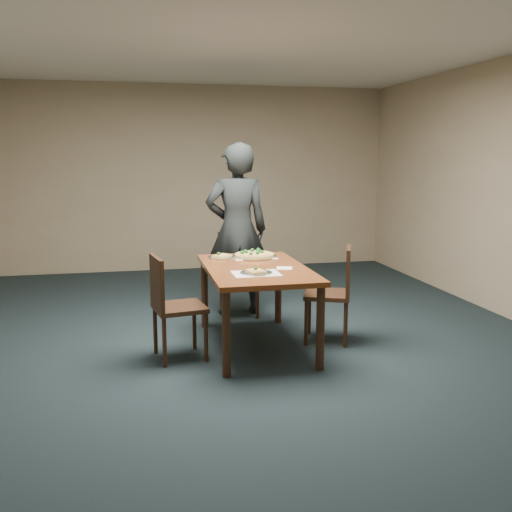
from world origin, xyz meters
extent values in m
plane|color=black|center=(0.00, 0.00, 0.00)|extent=(8.00, 8.00, 0.00)
plane|color=tan|center=(0.00, 4.00, 1.40)|extent=(6.00, 0.00, 6.00)
plane|color=white|center=(0.00, 0.00, 2.80)|extent=(8.00, 8.00, 0.00)
cube|color=#632D13|center=(0.13, 0.17, 0.73)|extent=(0.90, 1.50, 0.04)
cylinder|color=black|center=(-0.26, -0.52, 0.35)|extent=(0.07, 0.07, 0.70)
cylinder|color=black|center=(-0.26, 0.86, 0.35)|extent=(0.07, 0.07, 0.70)
cylinder|color=black|center=(0.52, -0.52, 0.35)|extent=(0.07, 0.07, 0.70)
cylinder|color=black|center=(0.52, 0.86, 0.35)|extent=(0.07, 0.07, 0.70)
cube|color=black|center=(0.16, 1.24, 0.45)|extent=(0.44, 0.44, 0.04)
cylinder|color=black|center=(-0.03, 1.07, 0.21)|extent=(0.04, 0.04, 0.43)
cylinder|color=black|center=(-0.01, 1.43, 0.21)|extent=(0.04, 0.04, 0.43)
cylinder|color=black|center=(0.33, 1.04, 0.21)|extent=(0.04, 0.04, 0.43)
cylinder|color=black|center=(0.35, 1.40, 0.21)|extent=(0.04, 0.04, 0.43)
cube|color=black|center=(0.17, 1.42, 0.69)|extent=(0.42, 0.06, 0.44)
cube|color=black|center=(-0.59, 0.01, 0.45)|extent=(0.48, 0.48, 0.04)
cylinder|color=black|center=(-0.38, -0.13, 0.21)|extent=(0.04, 0.04, 0.43)
cylinder|color=black|center=(-0.73, -0.19, 0.21)|extent=(0.04, 0.04, 0.43)
cylinder|color=black|center=(-0.44, 0.22, 0.21)|extent=(0.04, 0.04, 0.43)
cylinder|color=black|center=(-0.80, 0.16, 0.21)|extent=(0.04, 0.04, 0.43)
cube|color=black|center=(-0.78, -0.02, 0.69)|extent=(0.11, 0.42, 0.44)
cube|color=black|center=(0.82, 0.19, 0.45)|extent=(0.55, 0.55, 0.04)
cylinder|color=black|center=(0.72, 0.43, 0.21)|extent=(0.04, 0.04, 0.43)
cylinder|color=black|center=(1.05, 0.29, 0.21)|extent=(0.04, 0.04, 0.43)
cylinder|color=black|center=(0.59, 0.09, 0.21)|extent=(0.04, 0.04, 0.43)
cylinder|color=black|center=(0.92, -0.04, 0.21)|extent=(0.04, 0.04, 0.43)
cube|color=black|center=(1.00, 0.12, 0.69)|extent=(0.19, 0.40, 0.44)
imported|color=black|center=(0.16, 1.33, 0.94)|extent=(0.70, 0.47, 1.89)
cube|color=white|center=(0.22, 0.67, 0.75)|extent=(0.42, 0.32, 0.00)
cube|color=white|center=(0.06, -0.12, 0.75)|extent=(0.40, 0.30, 0.00)
cylinder|color=silver|center=(0.22, 0.67, 0.76)|extent=(0.43, 0.43, 0.01)
cylinder|color=tan|center=(0.22, 0.67, 0.77)|extent=(0.39, 0.39, 0.02)
cylinder|color=#FFEF85|center=(0.22, 0.67, 0.79)|extent=(0.35, 0.35, 0.01)
sphere|color=#154517|center=(0.27, 0.73, 0.80)|extent=(0.04, 0.04, 0.04)
sphere|color=#154517|center=(0.28, 0.79, 0.80)|extent=(0.04, 0.04, 0.04)
sphere|color=#154517|center=(0.23, 0.59, 0.80)|extent=(0.04, 0.04, 0.04)
sphere|color=#154517|center=(0.14, 0.68, 0.80)|extent=(0.03, 0.03, 0.03)
sphere|color=#154517|center=(0.21, 0.76, 0.80)|extent=(0.04, 0.04, 0.04)
sphere|color=#154517|center=(0.13, 0.72, 0.80)|extent=(0.04, 0.04, 0.04)
sphere|color=#154517|center=(0.16, 0.57, 0.80)|extent=(0.03, 0.03, 0.03)
sphere|color=#154517|center=(0.29, 0.66, 0.80)|extent=(0.04, 0.04, 0.04)
sphere|color=#154517|center=(0.09, 0.64, 0.80)|extent=(0.04, 0.04, 0.04)
sphere|color=#154517|center=(0.25, 0.67, 0.80)|extent=(0.03, 0.03, 0.03)
sphere|color=#154517|center=(0.28, 0.73, 0.80)|extent=(0.04, 0.04, 0.04)
cylinder|color=silver|center=(0.06, -0.12, 0.76)|extent=(0.28, 0.28, 0.01)
cube|color=tan|center=(0.06, -0.12, 0.77)|extent=(0.17, 0.20, 0.02)
cube|color=#FFEF85|center=(0.06, -0.12, 0.78)|extent=(0.13, 0.16, 0.01)
sphere|color=#154517|center=(0.07, -0.10, 0.79)|extent=(0.03, 0.03, 0.03)
sphere|color=#154517|center=(0.06, -0.12, 0.79)|extent=(0.03, 0.03, 0.03)
cylinder|color=silver|center=(-0.10, 0.70, 0.76)|extent=(0.28, 0.28, 0.01)
cube|color=tan|center=(-0.10, 0.70, 0.77)|extent=(0.21, 0.21, 0.02)
cube|color=#FFEF85|center=(-0.10, 0.70, 0.78)|extent=(0.17, 0.17, 0.01)
sphere|color=#154517|center=(-0.14, 0.70, 0.79)|extent=(0.03, 0.03, 0.03)
sphere|color=#154517|center=(-0.14, 0.70, 0.79)|extent=(0.03, 0.03, 0.03)
cube|color=white|center=(0.36, 0.04, 0.75)|extent=(0.17, 0.17, 0.01)
camera|label=1|loc=(-0.95, -4.79, 1.75)|focal=40.00mm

